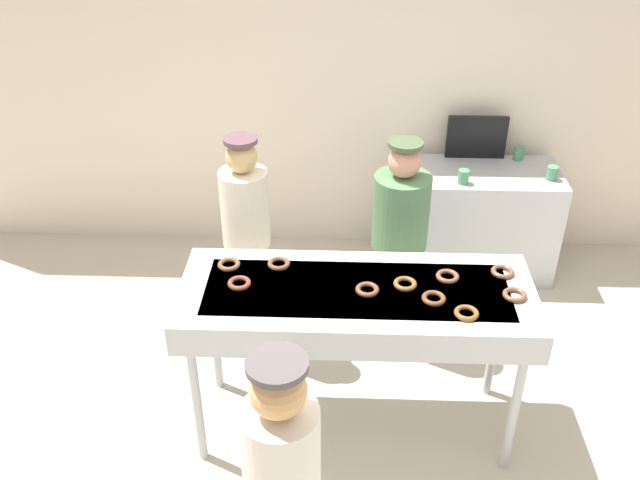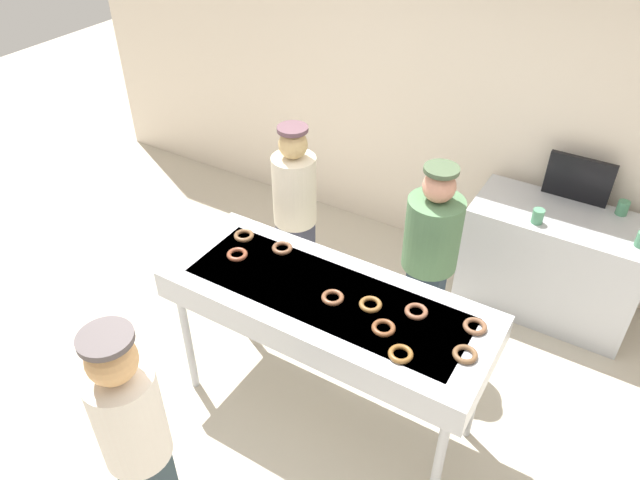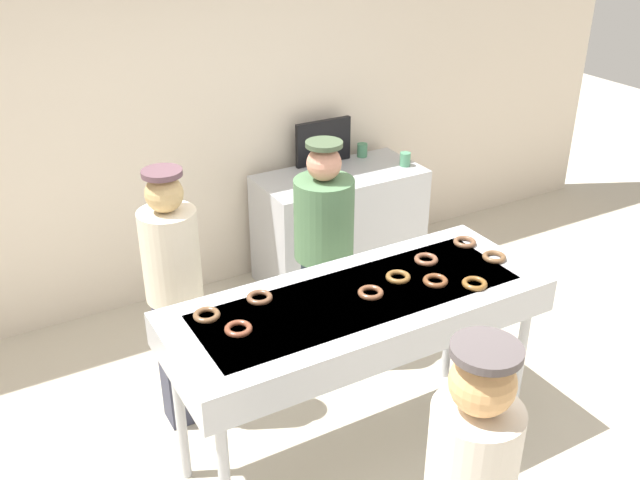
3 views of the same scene
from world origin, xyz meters
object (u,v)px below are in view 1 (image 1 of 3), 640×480
(fryer_conveyor, at_px, (356,303))
(paper_cup_2, at_px, (552,173))
(chocolate_donut_6, at_px, (405,284))
(chocolate_donut_2, at_px, (503,272))
(chocolate_donut_4, at_px, (434,298))
(worker_assistant, at_px, (247,237))
(menu_display, at_px, (476,137))
(chocolate_donut_9, at_px, (279,264))
(chocolate_donut_8, at_px, (447,276))
(prep_counter, at_px, (472,221))
(paper_cup_0, at_px, (463,177))
(chocolate_donut_1, at_px, (367,290))
(chocolate_donut_5, at_px, (229,264))
(chocolate_donut_3, at_px, (239,283))
(worker_baker, at_px, (400,231))
(chocolate_donut_7, at_px, (466,313))
(chocolate_donut_0, at_px, (515,295))
(paper_cup_1, at_px, (519,153))

(fryer_conveyor, distance_m, paper_cup_2, 2.27)
(chocolate_donut_6, bearing_deg, chocolate_donut_2, 13.85)
(chocolate_donut_4, xyz_separation_m, worker_assistant, (-1.14, 0.86, -0.17))
(menu_display, bearing_deg, chocolate_donut_9, -127.67)
(chocolate_donut_8, xyz_separation_m, prep_counter, (0.46, 1.69, -0.62))
(paper_cup_0, height_order, menu_display, menu_display)
(chocolate_donut_1, xyz_separation_m, chocolate_donut_5, (-0.80, 0.22, 0.00))
(chocolate_donut_3, height_order, worker_baker, worker_baker)
(chocolate_donut_4, height_order, chocolate_donut_6, same)
(chocolate_donut_5, bearing_deg, chocolate_donut_6, -8.74)
(chocolate_donut_3, xyz_separation_m, chocolate_donut_7, (1.24, -0.23, 0.00))
(chocolate_donut_3, bearing_deg, fryer_conveyor, -0.91)
(chocolate_donut_9, height_order, paper_cup_2, chocolate_donut_9)
(chocolate_donut_0, distance_m, chocolate_donut_6, 0.60)
(chocolate_donut_7, height_order, worker_baker, worker_baker)
(chocolate_donut_4, height_order, prep_counter, chocolate_donut_4)
(chocolate_donut_6, distance_m, chocolate_donut_7, 0.40)
(prep_counter, bearing_deg, chocolate_donut_9, -132.00)
(chocolate_donut_2, xyz_separation_m, worker_assistant, (-1.57, 0.59, -0.17))
(chocolate_donut_5, xyz_separation_m, worker_baker, (1.05, 0.69, -0.17))
(prep_counter, bearing_deg, chocolate_donut_1, -116.73)
(menu_display, bearing_deg, chocolate_donut_4, -104.56)
(chocolate_donut_8, height_order, worker_assistant, worker_assistant)
(chocolate_donut_8, relative_size, chocolate_donut_9, 1.00)
(prep_counter, bearing_deg, chocolate_donut_6, -111.82)
(chocolate_donut_2, distance_m, paper_cup_0, 1.43)
(chocolate_donut_0, xyz_separation_m, chocolate_donut_4, (-0.45, -0.05, 0.00))
(chocolate_donut_7, height_order, menu_display, menu_display)
(chocolate_donut_4, xyz_separation_m, prep_counter, (0.56, 1.90, -0.62))
(worker_assistant, bearing_deg, worker_baker, 178.68)
(chocolate_donut_1, height_order, menu_display, menu_display)
(chocolate_donut_8, xyz_separation_m, menu_display, (0.46, 1.95, 0.01))
(chocolate_donut_0, xyz_separation_m, menu_display, (0.11, 2.12, 0.01))
(chocolate_donut_5, bearing_deg, chocolate_donut_3, -64.97)
(chocolate_donut_8, bearing_deg, paper_cup_0, 78.35)
(worker_assistant, xyz_separation_m, menu_display, (1.70, 1.30, 0.17))
(chocolate_donut_9, distance_m, prep_counter, 2.23)
(prep_counter, bearing_deg, worker_baker, -126.19)
(chocolate_donut_0, height_order, chocolate_donut_1, same)
(chocolate_donut_6, relative_size, chocolate_donut_7, 1.00)
(chocolate_donut_2, distance_m, worker_baker, 0.90)
(chocolate_donut_0, relative_size, chocolate_donut_5, 1.00)
(worker_assistant, xyz_separation_m, prep_counter, (1.70, 1.04, -0.45))
(chocolate_donut_7, height_order, paper_cup_1, chocolate_donut_7)
(chocolate_donut_1, relative_size, chocolate_donut_6, 1.00)
(fryer_conveyor, height_order, paper_cup_1, fryer_conveyor)
(chocolate_donut_4, distance_m, worker_assistant, 1.44)
(chocolate_donut_0, height_order, paper_cup_2, chocolate_donut_0)
(fryer_conveyor, distance_m, prep_counter, 2.12)
(chocolate_donut_6, bearing_deg, menu_display, 70.80)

